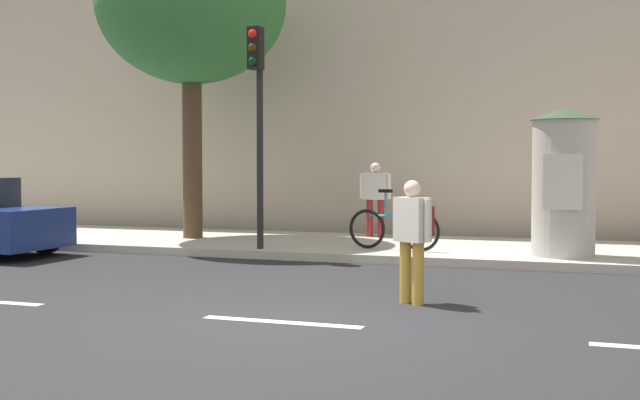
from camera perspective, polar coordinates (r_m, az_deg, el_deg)
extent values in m
plane|color=#232326|center=(8.38, -2.83, -8.96)|extent=(80.00, 80.00, 0.00)
cube|color=#B2ADA3|center=(15.03, 7.08, -3.55)|extent=(36.00, 4.00, 0.15)
cube|color=silver|center=(8.38, -2.83, -8.94)|extent=(1.80, 0.16, 0.01)
cube|color=#B7A893|center=(20.23, 10.13, 13.42)|extent=(36.00, 5.00, 10.98)
cylinder|color=black|center=(14.13, -4.43, 2.94)|extent=(0.12, 0.12, 3.23)
cube|color=black|center=(14.12, -4.75, 11.05)|extent=(0.24, 0.24, 0.75)
sphere|color=red|center=(14.04, -4.97, 12.07)|extent=(0.16, 0.16, 0.16)
sphere|color=#3C2906|center=(14.00, -4.97, 11.10)|extent=(0.16, 0.16, 0.16)
sphere|color=#07330F|center=(13.97, -4.96, 10.12)|extent=(0.16, 0.16, 0.16)
cylinder|color=#B2ADA3|center=(13.59, 17.45, 0.83)|extent=(1.03, 1.03, 2.28)
cone|color=#334C33|center=(13.61, 17.52, 6.05)|extent=(1.13, 1.13, 0.20)
cube|color=silver|center=(13.06, 17.40, 1.27)|extent=(0.62, 0.02, 0.90)
cylinder|color=#4C3826|center=(16.44, -9.35, 2.84)|extent=(0.41, 0.41, 3.21)
ellipsoid|color=#337238|center=(16.78, -9.44, 14.10)|extent=(3.93, 3.93, 3.34)
cylinder|color=#B78C33|center=(9.52, 6.29, -5.28)|extent=(0.14, 0.14, 0.76)
cylinder|color=#B78C33|center=(9.40, 7.22, -5.38)|extent=(0.14, 0.14, 0.76)
cube|color=silver|center=(9.39, 6.77, -1.43)|extent=(0.46, 0.39, 0.54)
cylinder|color=silver|center=(9.55, 5.65, -1.36)|extent=(0.09, 0.09, 0.51)
cylinder|color=silver|center=(9.24, 7.94, -1.50)|extent=(0.09, 0.09, 0.51)
sphere|color=beige|center=(9.38, 6.79, 0.83)|extent=(0.20, 0.20, 0.20)
cube|color=maroon|center=(9.54, 7.46, -1.53)|extent=(0.32, 0.27, 0.36)
cylinder|color=maroon|center=(16.53, 3.67, -1.33)|extent=(0.14, 0.14, 0.80)
cylinder|color=maroon|center=(16.47, 4.50, -1.35)|extent=(0.14, 0.14, 0.80)
cube|color=silver|center=(16.47, 4.09, 1.02)|extent=(0.50, 0.25, 0.56)
cylinder|color=silver|center=(16.55, 3.11, 1.03)|extent=(0.09, 0.09, 0.54)
cylinder|color=silver|center=(16.39, 5.08, 1.01)|extent=(0.09, 0.09, 0.54)
sphere|color=beige|center=(16.46, 4.09, 2.38)|extent=(0.22, 0.22, 0.22)
torus|color=black|center=(14.22, 3.47, -2.12)|extent=(0.72, 0.19, 0.72)
torus|color=black|center=(13.79, 7.40, -2.29)|extent=(0.72, 0.19, 0.72)
cylinder|color=teal|center=(13.98, 5.41, -1.18)|extent=(0.94, 0.22, 0.04)
cylinder|color=teal|center=(14.03, 4.83, -0.35)|extent=(0.04, 0.04, 0.45)
cylinder|color=teal|center=(13.80, 7.01, -0.41)|extent=(0.04, 0.04, 0.50)
cube|color=black|center=(14.02, 4.83, 0.67)|extent=(0.25, 0.14, 0.06)
cylinder|color=black|center=(15.62, -19.48, -2.54)|extent=(0.64, 0.23, 0.64)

